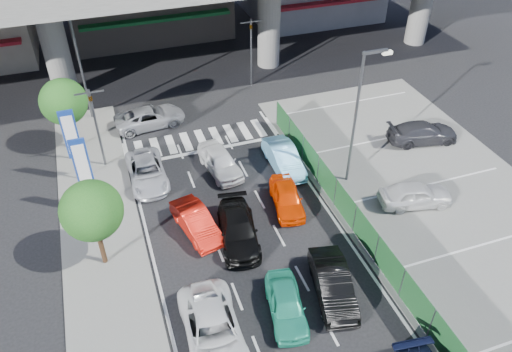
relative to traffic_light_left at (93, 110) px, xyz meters
name	(u,v)px	position (x,y,z in m)	size (l,w,h in m)	color
ground	(270,287)	(6.20, -12.00, -3.94)	(120.00, 120.00, 0.00)	black
parking_lot	(446,208)	(17.20, -10.00, -3.91)	(12.00, 28.00, 0.06)	slate
sidewalk_left	(106,262)	(-0.80, -8.00, -3.88)	(4.00, 30.00, 0.12)	slate
fence_run	(364,232)	(11.50, -11.00, -3.04)	(0.16, 22.00, 1.80)	#1B4F25
traffic_light_left	(93,110)	(0.00, 0.00, 0.00)	(1.60, 1.24, 5.20)	#595B60
traffic_light_right	(251,36)	(11.70, 7.00, 0.00)	(1.60, 1.24, 5.20)	#595B60
street_lamp_right	(359,109)	(13.37, -6.00, 0.83)	(1.65, 0.22, 8.00)	#595B60
street_lamp_left	(80,53)	(-0.13, 6.00, 0.83)	(1.65, 0.22, 8.00)	#595B60
signboard_near	(83,166)	(-1.00, -4.01, -0.87)	(0.80, 0.14, 4.70)	#595B60
signboard_far	(71,137)	(-1.40, -1.01, -0.87)	(0.80, 0.14, 4.70)	#595B60
tree_near	(92,211)	(-0.80, -8.00, -0.55)	(2.80, 2.80, 4.80)	#382314
tree_far	(64,102)	(-1.60, 2.50, -0.55)	(2.80, 2.80, 4.80)	#382314
sedan_white_mid_left	(213,330)	(3.02, -13.86, -3.25)	(2.29, 4.97, 1.38)	white
taxi_teal_mid	(286,305)	(6.35, -13.59, -3.31)	(1.48, 3.68, 1.25)	teal
hatch_black_mid_right	(333,284)	(8.70, -13.27, -3.25)	(1.46, 4.19, 1.38)	black
taxi_orange_left	(196,222)	(3.90, -7.31, -3.30)	(1.35, 3.87, 1.28)	red
sedan_black_mid	(238,230)	(5.76, -8.55, -3.28)	(1.83, 4.49, 1.30)	black
taxi_orange_right	(287,197)	(9.01, -7.02, -3.31)	(1.48, 3.69, 1.26)	#F33D01
wagon_silver_front_left	(147,172)	(2.21, -2.26, -3.31)	(2.07, 4.49, 1.25)	silver
sedan_white_front_mid	(220,161)	(6.47, -2.71, -3.25)	(1.63, 4.05, 1.38)	white
kei_truck_front_right	(284,158)	(10.15, -3.67, -3.25)	(1.46, 4.19, 1.38)	#72C2F5
crossing_wagon_silver	(150,117)	(3.39, 3.70, -3.29)	(2.16, 4.68, 1.30)	#A2A4AA
parked_sedan_white	(416,194)	(15.67, -9.17, -3.20)	(1.60, 3.97, 1.35)	silver
parked_sedan_dgrey	(423,132)	(19.58, -4.00, -3.22)	(1.84, 4.52, 1.31)	#343439
traffic_cone	(334,191)	(11.80, -7.08, -3.55)	(0.33, 0.33, 0.65)	#E73D0C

